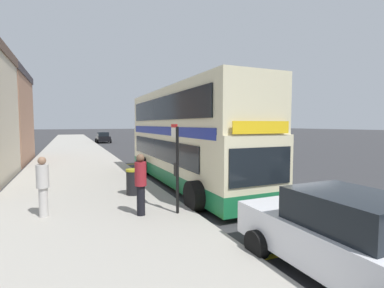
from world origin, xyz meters
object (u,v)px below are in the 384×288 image
parked_car_teal_behind (167,142)px  pedestrian_further_back (43,184)px  parked_car_black_across (103,137)px  parked_car_white_far (346,238)px  double_decker_bus (186,140)px  pedestrian_waiting_near_sign (141,182)px  bus_stop_sign (176,161)px  litter_bin (133,182)px

parked_car_teal_behind → pedestrian_further_back: (-11.05, -21.68, 0.29)m
parked_car_black_across → parked_car_white_far: same height
double_decker_bus → pedestrian_waiting_near_sign: 5.24m
double_decker_bus → pedestrian_further_back: bearing=-151.6°
bus_stop_sign → pedestrian_waiting_near_sign: size_ratio=1.48×
pedestrian_further_back → pedestrian_waiting_near_sign: bearing=-21.0°
parked_car_white_far → litter_bin: parked_car_white_far is taller
parked_car_teal_behind → litter_bin: size_ratio=4.31×
parked_car_teal_behind → pedestrian_waiting_near_sign: (-8.44, -22.68, 0.33)m
parked_car_white_far → pedestrian_further_back: bearing=133.0°
pedestrian_waiting_near_sign → pedestrian_further_back: 2.79m
parked_car_black_across → parked_car_white_far: 40.65m
litter_bin → parked_car_teal_behind: bearing=68.0°
parked_car_white_far → pedestrian_waiting_near_sign: pedestrian_waiting_near_sign is taller
parked_car_black_across → litter_bin: 33.59m
bus_stop_sign → parked_car_white_far: bearing=-71.2°
parked_car_teal_behind → parked_car_black_across: (-5.63, 13.32, 0.00)m
double_decker_bus → pedestrian_waiting_near_sign: double_decker_bus is taller
double_decker_bus → pedestrian_further_back: 6.59m
pedestrian_further_back → parked_car_black_across: bearing=81.2°
parked_car_teal_behind → litter_bin: parked_car_teal_behind is taller
bus_stop_sign → pedestrian_waiting_near_sign: 1.21m
double_decker_bus → parked_car_black_across: double_decker_bus is taller
parked_car_teal_behind → parked_car_black_across: size_ratio=1.00×
parked_car_white_far → litter_bin: 7.51m
pedestrian_further_back → litter_bin: (2.91, 1.50, -0.46)m
bus_stop_sign → parked_car_black_across: size_ratio=0.64×
pedestrian_waiting_near_sign → litter_bin: (0.30, 2.51, -0.50)m
parked_car_teal_behind → double_decker_bus: bearing=-105.9°
pedestrian_further_back → bus_stop_sign: bearing=-17.9°
double_decker_bus → parked_car_teal_behind: bearing=74.1°
pedestrian_waiting_near_sign → litter_bin: size_ratio=1.86×
parked_car_teal_behind → pedestrian_waiting_near_sign: pedestrian_waiting_near_sign is taller
double_decker_bus → bus_stop_sign: 4.77m
pedestrian_waiting_near_sign → bus_stop_sign: bearing=-9.8°
bus_stop_sign → litter_bin: bearing=105.5°
parked_car_teal_behind → pedestrian_further_back: bearing=-117.0°
parked_car_black_across → litter_bin: (-2.51, -33.50, -0.17)m
bus_stop_sign → pedestrian_further_back: (-3.65, 1.18, -0.62)m
parked_car_white_far → pedestrian_further_back: pedestrian_further_back is taller
pedestrian_waiting_near_sign → pedestrian_further_back: size_ratio=1.04×
double_decker_bus → parked_car_black_across: (-0.32, 31.90, -1.26)m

